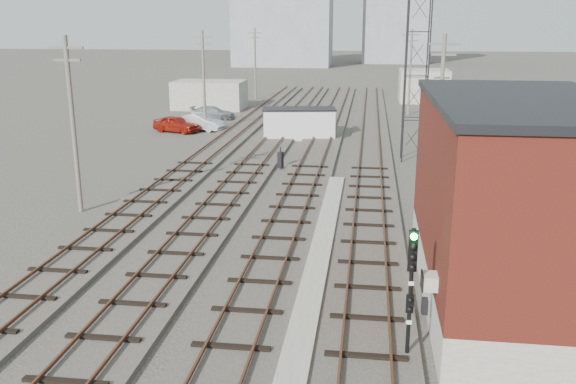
% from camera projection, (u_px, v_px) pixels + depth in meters
% --- Properties ---
extents(ground, '(320.00, 320.00, 0.00)m').
position_uv_depth(ground, '(348.00, 111.00, 68.64)').
color(ground, '#282621').
rests_on(ground, ground).
extents(track_right, '(3.20, 90.00, 0.39)m').
position_uv_depth(track_right, '(370.00, 147.00, 48.24)').
color(track_right, '#332D28').
rests_on(track_right, ground).
extents(track_mid_right, '(3.20, 90.00, 0.39)m').
position_uv_depth(track_mid_right, '(320.00, 146.00, 48.75)').
color(track_mid_right, '#332D28').
rests_on(track_mid_right, ground).
extents(track_mid_left, '(3.20, 90.00, 0.39)m').
position_uv_depth(track_mid_left, '(270.00, 144.00, 49.26)').
color(track_mid_left, '#332D28').
rests_on(track_mid_left, ground).
extents(track_left, '(3.20, 90.00, 0.39)m').
position_uv_depth(track_left, '(222.00, 143.00, 49.77)').
color(track_left, '#332D28').
rests_on(track_left, ground).
extents(platform_curb, '(0.90, 28.00, 0.26)m').
position_uv_depth(platform_curb, '(318.00, 265.00, 24.60)').
color(platform_curb, gray).
rests_on(platform_curb, ground).
extents(brick_building, '(6.54, 12.20, 7.22)m').
position_uv_depth(brick_building, '(517.00, 202.00, 20.86)').
color(brick_building, gray).
rests_on(brick_building, ground).
extents(lattice_tower, '(1.60, 1.60, 15.00)m').
position_uv_depth(lattice_tower, '(417.00, 54.00, 42.06)').
color(lattice_tower, black).
rests_on(lattice_tower, ground).
extents(utility_pole_left_a, '(1.80, 0.24, 9.00)m').
position_uv_depth(utility_pole_left_a, '(73.00, 121.00, 30.75)').
color(utility_pole_left_a, '#595147').
rests_on(utility_pole_left_a, ground).
extents(utility_pole_left_b, '(1.80, 0.24, 9.00)m').
position_uv_depth(utility_pole_left_b, '(204.00, 78.00, 54.63)').
color(utility_pole_left_b, '#595147').
rests_on(utility_pole_left_b, ground).
extents(utility_pole_left_c, '(1.80, 0.24, 9.00)m').
position_uv_depth(utility_pole_left_c, '(255.00, 62.00, 78.51)').
color(utility_pole_left_c, '#595147').
rests_on(utility_pole_left_c, ground).
extents(utility_pole_right_a, '(1.80, 0.24, 9.00)m').
position_uv_depth(utility_pole_right_a, '(440.00, 107.00, 35.97)').
color(utility_pole_right_a, '#595147').
rests_on(utility_pole_right_a, ground).
extents(utility_pole_right_b, '(1.80, 0.24, 9.00)m').
position_uv_depth(utility_pole_right_b, '(410.00, 70.00, 64.62)').
color(utility_pole_right_b, '#595147').
rests_on(utility_pole_right_b, ground).
extents(apartment_right, '(16.00, 12.00, 26.00)m').
position_uv_depth(apartment_right, '(396.00, 9.00, 150.12)').
color(apartment_right, gray).
rests_on(apartment_right, ground).
extents(shed_left, '(8.00, 5.00, 3.20)m').
position_uv_depth(shed_left, '(210.00, 95.00, 70.26)').
color(shed_left, gray).
rests_on(shed_left, ground).
extents(shed_right, '(6.00, 6.00, 4.00)m').
position_uv_depth(shed_right, '(424.00, 86.00, 76.51)').
color(shed_right, gray).
rests_on(shed_right, ground).
extents(signal_mast, '(0.40, 0.41, 4.05)m').
position_uv_depth(signal_mast, '(411.00, 284.00, 17.30)').
color(signal_mast, gray).
rests_on(signal_mast, ground).
extents(switch_stand, '(0.42, 0.42, 1.41)m').
position_uv_depth(switch_stand, '(280.00, 159.00, 41.16)').
color(switch_stand, black).
rests_on(switch_stand, ground).
extents(site_trailer, '(6.55, 3.63, 2.61)m').
position_uv_depth(site_trailer, '(299.00, 123.00, 52.05)').
color(site_trailer, silver).
rests_on(site_trailer, ground).
extents(car_red, '(4.73, 3.10, 1.50)m').
position_uv_depth(car_red, '(176.00, 124.00, 55.18)').
color(car_red, maroon).
rests_on(car_red, ground).
extents(car_silver, '(4.86, 2.89, 1.51)m').
position_uv_depth(car_silver, '(200.00, 122.00, 56.14)').
color(car_silver, '#AEB0B6').
rests_on(car_silver, ground).
extents(car_grey, '(4.62, 2.01, 1.32)m').
position_uv_depth(car_grey, '(213.00, 113.00, 62.74)').
color(car_grey, gray).
rests_on(car_grey, ground).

